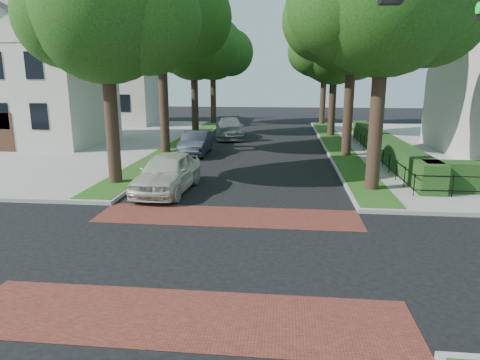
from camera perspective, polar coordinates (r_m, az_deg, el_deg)
ground at (r=11.76m, az=-3.75°, el=-9.75°), size 120.00×120.00×0.00m
crosswalk_far at (r=14.72m, az=-1.64°, el=-4.85°), size 9.00×2.20×0.01m
crosswalk_near at (r=8.96m, az=-7.40°, el=-17.71°), size 9.00×2.20×0.01m
grass_strip_ne at (r=30.28m, az=12.71°, el=4.64°), size 1.60×29.80×0.02m
grass_strip_nw at (r=30.95m, az=-7.64°, el=5.04°), size 1.60×29.80×0.02m
tree_right_mid at (r=26.37m, az=15.10°, el=20.34°), size 8.25×7.09×11.22m
tree_right_far at (r=35.13m, az=12.69°, el=16.86°), size 7.25×6.23×9.74m
tree_right_back at (r=44.11m, az=11.39°, el=16.63°), size 7.50×6.45×10.20m
tree_left_near at (r=19.48m, az=-17.09°, el=20.68°), size 7.50×6.45×10.20m
tree_left_mid at (r=27.15m, az=-10.24°, el=21.13°), size 8.00×6.88×11.48m
tree_left_far at (r=35.70m, az=-5.99°, el=17.39°), size 7.00×6.02×9.86m
tree_left_back at (r=44.57m, az=-3.48°, el=17.01°), size 7.75×6.66×10.44m
hedge_main_road at (r=26.57m, az=18.69°, el=4.36°), size 1.00×18.00×1.20m
fence_main_road at (r=26.43m, az=16.97°, el=4.11°), size 0.06×18.00×0.90m
house_left_near at (r=33.51m, az=-25.86°, el=12.86°), size 10.00×9.00×10.14m
house_left_far at (r=46.05m, az=-16.55°, el=13.43°), size 10.00×9.00×10.14m
parked_car_front at (r=17.95m, az=-9.65°, el=1.01°), size 2.19×4.90×1.64m
parked_car_middle at (r=26.65m, az=-5.90°, el=4.94°), size 1.60×4.37×1.43m
parked_car_rear at (r=33.69m, az=-1.37°, el=6.89°), size 2.99×5.64×1.56m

